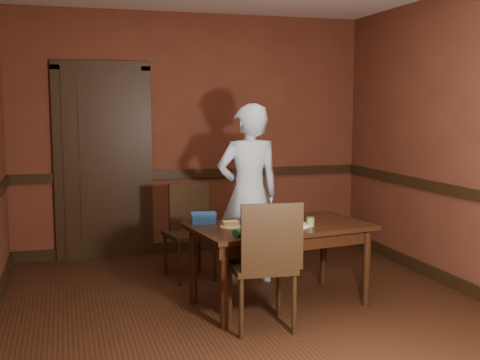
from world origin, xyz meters
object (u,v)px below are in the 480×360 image
sandwich_plate (295,224)px  cheese_saucer (231,225)px  dining_table (280,264)px  chair_near (261,264)px  sauce_jar (310,222)px  food_tub (204,218)px  person (249,194)px  chair_far (189,232)px

sandwich_plate → cheese_saucer: sandwich_plate is taller
dining_table → chair_near: chair_near is taller
cheese_saucer → chair_near: bearing=-76.5°
sauce_jar → cheese_saucer: 0.66m
sandwich_plate → cheese_saucer: (-0.53, 0.10, 0.00)m
food_tub → person: bearing=49.9°
sauce_jar → chair_near: bearing=-149.5°
cheese_saucer → food_tub: (-0.17, 0.23, 0.02)m
sauce_jar → sandwich_plate: bearing=157.4°
dining_table → cheese_saucer: (-0.43, -0.00, 0.36)m
person → food_tub: (-0.54, -0.48, -0.12)m
chair_far → food_tub: (-0.03, -0.73, 0.27)m
sauce_jar → food_tub: food_tub is taller
sandwich_plate → person: bearing=100.6°
dining_table → sandwich_plate: size_ratio=6.01×
chair_near → person: 1.25m
dining_table → food_tub: (-0.60, 0.23, 0.39)m
chair_near → dining_table: bearing=-121.0°
chair_near → cheese_saucer: bearing=-72.9°
chair_near → food_tub: (-0.28, 0.69, 0.24)m
person → dining_table: bearing=91.3°
dining_table → food_tub: food_tub is taller
cheese_saucer → food_tub: 0.29m
person → food_tub: bearing=38.1°
chair_near → person: (0.27, 1.17, 0.35)m
person → sauce_jar: person is taller
dining_table → food_tub: size_ratio=6.37×
sandwich_plate → food_tub: food_tub is taller
chair_far → chair_near: size_ratio=0.93×
chair_far → sauce_jar: size_ratio=11.68×
person → sandwich_plate: (0.15, -0.81, -0.14)m
dining_table → cheese_saucer: 0.56m
chair_near → sauce_jar: (0.53, 0.31, 0.23)m
dining_table → sauce_jar: sauce_jar is taller
chair_far → person: person is taller
chair_near → sandwich_plate: 0.59m
chair_near → person: size_ratio=0.58×
chair_near → cheese_saucer: 0.52m
sandwich_plate → cheese_saucer: bearing=169.3°
chair_near → cheese_saucer: chair_near is taller
dining_table → sandwich_plate: 0.39m
dining_table → cheese_saucer: bearing=171.8°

